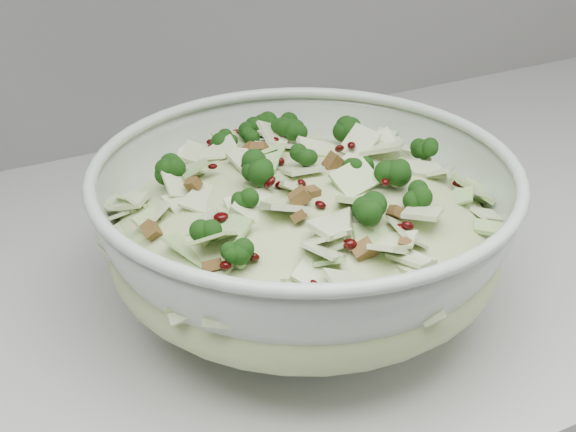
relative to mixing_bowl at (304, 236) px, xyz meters
name	(u,v)px	position (x,y,z in m)	size (l,w,h in m)	color
mixing_bowl	(304,236)	(0.00, 0.00, 0.00)	(0.40, 0.40, 0.13)	#B6C8B6
salad	(305,212)	(0.00, 0.00, 0.02)	(0.35, 0.35, 0.13)	#BECF8E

